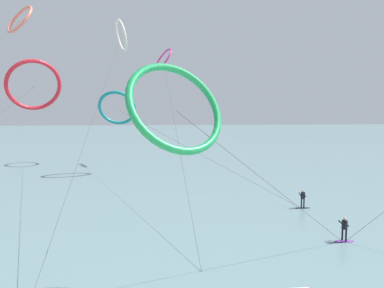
{
  "coord_description": "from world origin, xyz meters",
  "views": [
    {
      "loc": [
        -2.41,
        -3.49,
        8.92
      ],
      "look_at": [
        0.0,
        23.48,
        6.29
      ],
      "focal_mm": 32.14,
      "sensor_mm": 36.0,
      "label": 1
    }
  ],
  "objects_px": {
    "kite_coral": "(20,20)",
    "kite_crimson": "(34,85)",
    "surfer_charcoal": "(303,200)",
    "kite_ivory": "(121,35)",
    "kite_teal": "(117,108)",
    "kite_magenta": "(163,59)",
    "surfer_violet": "(344,231)",
    "kite_emerald": "(176,107)"
  },
  "relations": [
    {
      "from": "kite_crimson",
      "to": "kite_coral",
      "type": "height_order",
      "value": "kite_coral"
    },
    {
      "from": "surfer_charcoal",
      "to": "kite_teal",
      "type": "xyz_separation_m",
      "value": [
        -18.86,
        19.21,
        8.45
      ]
    },
    {
      "from": "kite_crimson",
      "to": "kite_teal",
      "type": "height_order",
      "value": "kite_crimson"
    },
    {
      "from": "surfer_charcoal",
      "to": "surfer_violet",
      "type": "relative_size",
      "value": 1.0
    },
    {
      "from": "surfer_violet",
      "to": "kite_crimson",
      "type": "distance_m",
      "value": 29.27
    },
    {
      "from": "surfer_violet",
      "to": "kite_coral",
      "type": "xyz_separation_m",
      "value": [
        -30.01,
        24.94,
        19.58
      ]
    },
    {
      "from": "surfer_violet",
      "to": "kite_ivory",
      "type": "xyz_separation_m",
      "value": [
        -18.91,
        38.67,
        20.75
      ]
    },
    {
      "from": "kite_crimson",
      "to": "kite_magenta",
      "type": "bearing_deg",
      "value": -145.18
    },
    {
      "from": "surfer_violet",
      "to": "kite_coral",
      "type": "distance_m",
      "value": 43.66
    },
    {
      "from": "kite_emerald",
      "to": "kite_magenta",
      "type": "bearing_deg",
      "value": 61.71
    },
    {
      "from": "surfer_charcoal",
      "to": "kite_magenta",
      "type": "xyz_separation_m",
      "value": [
        -12.32,
        28.36,
        16.55
      ]
    },
    {
      "from": "kite_magenta",
      "to": "kite_crimson",
      "type": "relative_size",
      "value": 2.23
    },
    {
      "from": "kite_ivory",
      "to": "kite_teal",
      "type": "height_order",
      "value": "kite_ivory"
    },
    {
      "from": "kite_coral",
      "to": "kite_teal",
      "type": "distance_m",
      "value": 16.26
    },
    {
      "from": "kite_magenta",
      "to": "surfer_charcoal",
      "type": "bearing_deg",
      "value": -0.6
    },
    {
      "from": "kite_magenta",
      "to": "kite_emerald",
      "type": "distance_m",
      "value": 42.41
    },
    {
      "from": "kite_teal",
      "to": "surfer_violet",
      "type": "bearing_deg",
      "value": 130.4
    },
    {
      "from": "kite_coral",
      "to": "kite_emerald",
      "type": "xyz_separation_m",
      "value": [
        18.45,
        -30.17,
        -11.31
      ]
    },
    {
      "from": "kite_teal",
      "to": "kite_ivory",
      "type": "bearing_deg",
      "value": -80.98
    },
    {
      "from": "surfer_charcoal",
      "to": "kite_teal",
      "type": "relative_size",
      "value": 0.08
    },
    {
      "from": "surfer_charcoal",
      "to": "surfer_violet",
      "type": "distance_m",
      "value": 8.02
    },
    {
      "from": "surfer_violet",
      "to": "kite_crimson",
      "type": "xyz_separation_m",
      "value": [
        -24.28,
        12.53,
        10.49
      ]
    },
    {
      "from": "kite_ivory",
      "to": "kite_emerald",
      "type": "bearing_deg",
      "value": 170.82
    },
    {
      "from": "kite_crimson",
      "to": "kite_emerald",
      "type": "height_order",
      "value": "kite_crimson"
    },
    {
      "from": "kite_magenta",
      "to": "kite_coral",
      "type": "distance_m",
      "value": 21.68
    },
    {
      "from": "surfer_violet",
      "to": "kite_ivory",
      "type": "bearing_deg",
      "value": -179.09
    },
    {
      "from": "kite_crimson",
      "to": "kite_ivory",
      "type": "xyz_separation_m",
      "value": [
        5.38,
        26.14,
        10.26
      ]
    },
    {
      "from": "kite_magenta",
      "to": "kite_crimson",
      "type": "distance_m",
      "value": 27.56
    },
    {
      "from": "kite_emerald",
      "to": "kite_teal",
      "type": "height_order",
      "value": "kite_teal"
    },
    {
      "from": "kite_crimson",
      "to": "surfer_violet",
      "type": "bearing_deg",
      "value": 125.1
    },
    {
      "from": "surfer_violet",
      "to": "kite_teal",
      "type": "height_order",
      "value": "kite_teal"
    },
    {
      "from": "kite_crimson",
      "to": "kite_teal",
      "type": "xyz_separation_m",
      "value": [
        5.91,
        14.69,
        -2.04
      ]
    },
    {
      "from": "kite_coral",
      "to": "kite_teal",
      "type": "height_order",
      "value": "kite_coral"
    },
    {
      "from": "surfer_charcoal",
      "to": "kite_ivory",
      "type": "xyz_separation_m",
      "value": [
        -19.39,
        30.66,
        20.75
      ]
    },
    {
      "from": "kite_magenta",
      "to": "kite_ivory",
      "type": "bearing_deg",
      "value": -132.12
    },
    {
      "from": "kite_coral",
      "to": "surfer_violet",
      "type": "bearing_deg",
      "value": 3.84
    },
    {
      "from": "kite_crimson",
      "to": "kite_coral",
      "type": "xyz_separation_m",
      "value": [
        -5.73,
        12.41,
        9.09
      ]
    },
    {
      "from": "kite_magenta",
      "to": "kite_teal",
      "type": "bearing_deg",
      "value": -59.64
    },
    {
      "from": "kite_coral",
      "to": "kite_crimson",
      "type": "bearing_deg",
      "value": -21.65
    },
    {
      "from": "kite_teal",
      "to": "surfer_charcoal",
      "type": "bearing_deg",
      "value": 140.84
    },
    {
      "from": "surfer_charcoal",
      "to": "kite_magenta",
      "type": "relative_size",
      "value": 0.04
    },
    {
      "from": "surfer_violet",
      "to": "kite_crimson",
      "type": "bearing_deg",
      "value": -142.44
    }
  ]
}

